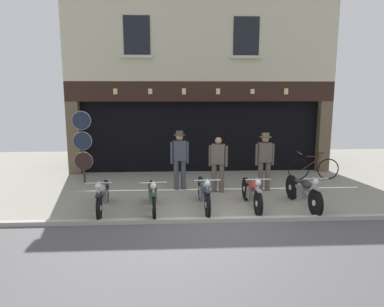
{
  "coord_description": "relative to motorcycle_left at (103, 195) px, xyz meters",
  "views": [
    {
      "loc": [
        -0.98,
        -7.57,
        2.95
      ],
      "look_at": [
        -0.46,
        2.71,
        1.14
      ],
      "focal_mm": 33.01,
      "sensor_mm": 36.0,
      "label": 1
    }
  ],
  "objects": [
    {
      "name": "shop_facade",
      "position": [
        2.78,
        6.01,
        1.34
      ],
      "size": [
        9.86,
        4.42,
        6.53
      ],
      "color": "black",
      "rests_on": "ground"
    },
    {
      "name": "leaning_bicycle",
      "position": [
        6.52,
        2.92,
        -0.03
      ],
      "size": [
        1.73,
        0.5,
        0.95
      ],
      "rotation": [
        0.0,
        0.0,
        1.53
      ],
      "color": "black",
      "rests_on": "ground"
    },
    {
      "name": "tyre_sign_pole",
      "position": [
        -1.14,
        2.8,
        0.95
      ],
      "size": [
        0.6,
        0.06,
        2.34
      ],
      "color": "#232328",
      "rests_on": "ground"
    },
    {
      "name": "advert_board_near",
      "position": [
        4.32,
        4.42,
        1.26
      ],
      "size": [
        0.7,
        0.03,
        0.94
      ],
      "color": "silver"
    },
    {
      "name": "motorcycle_left",
      "position": [
        0.0,
        0.0,
        0.0
      ],
      "size": [
        0.62,
        2.0,
        0.9
      ],
      "rotation": [
        0.0,
        0.0,
        3.21
      ],
      "color": "black",
      "rests_on": "ground"
    },
    {
      "name": "motorcycle_center",
      "position": [
        2.54,
        0.05,
        0.02
      ],
      "size": [
        0.62,
        2.09,
        0.93
      ],
      "rotation": [
        0.0,
        0.0,
        3.18
      ],
      "color": "black",
      "rests_on": "ground"
    },
    {
      "name": "salesman_left",
      "position": [
        1.95,
        1.94,
        0.59
      ],
      "size": [
        0.56,
        0.36,
        1.78
      ],
      "rotation": [
        0.0,
        0.0,
        3.26
      ],
      "color": "#3D424C",
      "rests_on": "ground"
    },
    {
      "name": "motorcycle_center_right",
      "position": [
        3.76,
        0.05,
        0.01
      ],
      "size": [
        0.62,
        1.93,
        0.91
      ],
      "rotation": [
        0.0,
        0.0,
        3.17
      ],
      "color": "black",
      "rests_on": "ground"
    },
    {
      "name": "shopkeeper_center",
      "position": [
        3.08,
        1.53,
        0.5
      ],
      "size": [
        0.55,
        0.31,
        1.64
      ],
      "rotation": [
        0.0,
        0.0,
        2.89
      ],
      "color": "brown",
      "rests_on": "ground"
    },
    {
      "name": "motorcycle_center_left",
      "position": [
        1.24,
        -0.07,
        0.0
      ],
      "size": [
        0.62,
        1.92,
        0.9
      ],
      "rotation": [
        0.0,
        0.0,
        3.25
      ],
      "color": "black",
      "rests_on": "ground"
    },
    {
      "name": "motorcycle_right",
      "position": [
        5.09,
        0.02,
        0.02
      ],
      "size": [
        0.62,
        2.07,
        0.93
      ],
      "rotation": [
        0.0,
        0.0,
        3.22
      ],
      "color": "black",
      "rests_on": "ground"
    },
    {
      "name": "ground",
      "position": [
        2.78,
        -1.97,
        -0.45
      ],
      "size": [
        21.56,
        22.0,
        0.18
      ],
      "color": "gray"
    },
    {
      "name": "salesman_right",
      "position": [
        4.48,
        1.61,
        0.57
      ],
      "size": [
        0.56,
        0.36,
        1.75
      ],
      "rotation": [
        0.0,
        0.0,
        3.12
      ],
      "color": "brown",
      "rests_on": "ground"
    },
    {
      "name": "advert_board_far",
      "position": [
        5.53,
        4.42,
        1.31
      ],
      "size": [
        0.8,
        0.03,
        0.94
      ],
      "color": "silver"
    }
  ]
}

